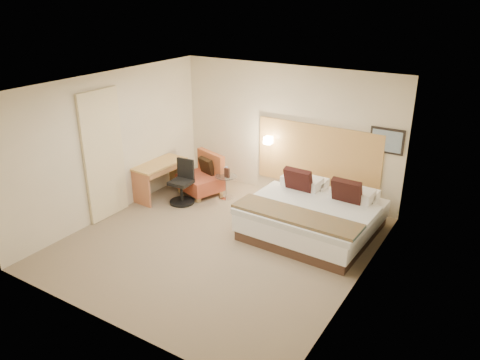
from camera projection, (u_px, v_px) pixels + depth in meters
The scene contains 20 objects.
floor at pixel (219, 243), 8.07m from camera, with size 4.80×5.00×0.02m, color #7E6C55.
ceiling at pixel (216, 85), 7.03m from camera, with size 4.80×5.00×0.02m, color white.
wall_back at pixel (287, 132), 9.52m from camera, with size 4.80×0.02×2.70m, color beige.
wall_front at pixel (99, 233), 5.58m from camera, with size 4.80×0.02×2.70m, color beige.
wall_left at pixel (111, 145), 8.72m from camera, with size 0.02×5.00×2.70m, color beige.
wall_right at pixel (364, 203), 6.38m from camera, with size 0.02×5.00×2.70m, color beige.
headboard_panel at pixel (317, 157), 9.30m from camera, with size 2.60×0.04×1.30m, color #BA8748.
art_frame at pixel (387, 141), 8.46m from camera, with size 0.62×0.03×0.47m, color black.
art_canvas at pixel (387, 141), 8.45m from camera, with size 0.54×0.01×0.39m, color gray.
lamp_arm at pixel (270, 139), 9.70m from camera, with size 0.02×0.02×0.12m, color white.
lamp_shade at pixel (268, 140), 9.65m from camera, with size 0.15×0.15×0.15m, color #F8E6C1.
curtain at pixel (104, 156), 8.55m from camera, with size 0.06×0.90×2.42m, color beige.
bottle_a at pixel (225, 171), 9.57m from camera, with size 0.05×0.05×0.18m, color #83A6CA.
bottle_b at pixel (227, 171), 9.60m from camera, with size 0.05×0.05×0.18m, color #8EA6DC.
menu_folder at pixel (227, 173), 9.47m from camera, with size 0.12×0.04×0.20m, color #331C15.
bed at pixel (313, 215), 8.27m from camera, with size 2.20×2.14×1.04m.
lounge_chair at pixel (203, 178), 9.89m from camera, with size 1.00×0.94×0.86m.
side_table at pixel (226, 186), 9.66m from camera, with size 0.51×0.51×0.50m.
desk at pixel (160, 170), 9.64m from camera, with size 0.61×1.21×0.74m.
desk_chair at pixel (183, 186), 9.43m from camera, with size 0.54×0.54×0.89m.
Camera 1 is at (4.01, -5.81, 4.06)m, focal length 35.00 mm.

